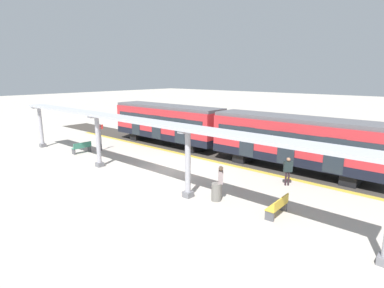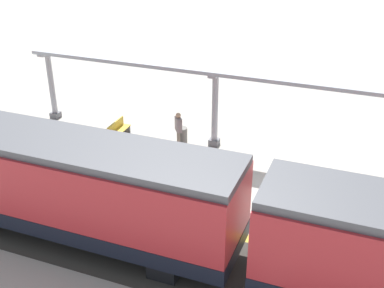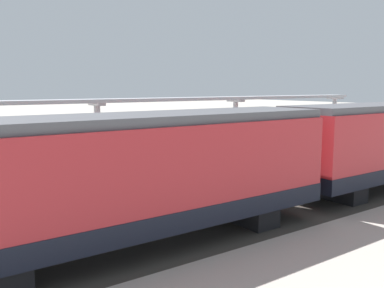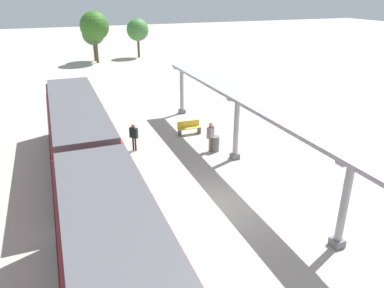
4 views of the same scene
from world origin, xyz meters
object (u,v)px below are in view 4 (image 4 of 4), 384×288
at_px(canopy_pillar_third, 236,128).
at_px(canopy_pillar_fourth, 182,90).
at_px(bench_mid_platform, 189,128).
at_px(passenger_by_the_benches, 211,134).
at_px(train_far_carriage, 79,133).
at_px(passenger_waiting_near_edge, 134,134).
at_px(canopy_pillar_second, 344,204).
at_px(trash_bin, 215,144).

height_order(canopy_pillar_third, canopy_pillar_fourth, same).
distance_m(bench_mid_platform, passenger_by_the_benches, 3.06).
height_order(train_far_carriage, passenger_by_the_benches, train_far_carriage).
bearing_deg(bench_mid_platform, train_far_carriage, -161.95).
relative_size(canopy_pillar_third, passenger_waiting_near_edge, 2.15).
distance_m(bench_mid_platform, passenger_waiting_near_edge, 4.12).
relative_size(canopy_pillar_third, passenger_by_the_benches, 2.03).
relative_size(canopy_pillar_second, canopy_pillar_fourth, 1.00).
bearing_deg(trash_bin, canopy_pillar_second, -86.41).
relative_size(canopy_pillar_second, bench_mid_platform, 2.30).
bearing_deg(passenger_by_the_benches, bench_mid_platform, 93.29).
xyz_separation_m(canopy_pillar_second, passenger_waiting_near_edge, (-4.90, 11.08, -0.75)).
bearing_deg(canopy_pillar_fourth, canopy_pillar_third, -90.00).
bearing_deg(canopy_pillar_second, train_far_carriage, 127.88).
xyz_separation_m(train_far_carriage, canopy_pillar_fourth, (7.90, 6.47, -0.06)).
bearing_deg(canopy_pillar_fourth, train_far_carriage, -140.66).
xyz_separation_m(canopy_pillar_third, passenger_by_the_benches, (-0.86, 1.40, -0.69)).
height_order(train_far_carriage, canopy_pillar_fourth, train_far_carriage).
bearing_deg(train_far_carriage, canopy_pillar_third, -15.19).
distance_m(canopy_pillar_fourth, trash_bin, 7.42).
bearing_deg(passenger_by_the_benches, canopy_pillar_third, -58.30).
xyz_separation_m(canopy_pillar_fourth, passenger_waiting_near_edge, (-4.90, -5.55, -0.75)).
distance_m(canopy_pillar_second, canopy_pillar_third, 8.01).
relative_size(canopy_pillar_third, bench_mid_platform, 2.30).
bearing_deg(trash_bin, passenger_waiting_near_edge, 158.19).
relative_size(canopy_pillar_second, passenger_by_the_benches, 2.03).
bearing_deg(canopy_pillar_second, passenger_by_the_benches, 95.24).
xyz_separation_m(trash_bin, passenger_waiting_near_edge, (-4.31, 1.72, 0.57)).
relative_size(bench_mid_platform, passenger_by_the_benches, 0.88).
bearing_deg(canopy_pillar_fourth, trash_bin, -94.61).
distance_m(canopy_pillar_third, bench_mid_platform, 4.69).
height_order(bench_mid_platform, passenger_by_the_benches, passenger_by_the_benches).
xyz_separation_m(train_far_carriage, canopy_pillar_second, (7.90, -10.15, -0.06)).
bearing_deg(canopy_pillar_second, canopy_pillar_fourth, 90.00).
xyz_separation_m(train_far_carriage, passenger_by_the_benches, (7.04, -0.75, -0.75)).
relative_size(train_far_carriage, canopy_pillar_fourth, 3.20).
xyz_separation_m(bench_mid_platform, trash_bin, (0.45, -3.04, 0.00)).
bearing_deg(canopy_pillar_fourth, bench_mid_platform, -103.71).
distance_m(train_far_carriage, trash_bin, 7.49).
bearing_deg(canopy_pillar_second, canopy_pillar_third, 90.00).
distance_m(trash_bin, passenger_by_the_benches, 0.69).
xyz_separation_m(canopy_pillar_second, canopy_pillar_third, (0.00, 8.01, 0.00)).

